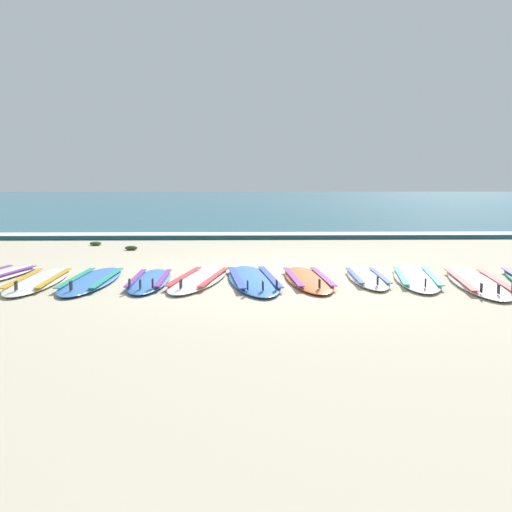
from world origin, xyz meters
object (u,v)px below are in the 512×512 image
surfboard_3 (150,280)px  surfboard_4 (199,279)px  surfboard_5 (253,279)px  surfboard_1 (39,280)px  surfboard_7 (367,278)px  surfboard_2 (92,280)px  surfboard_9 (478,282)px  surfboard_8 (416,278)px  surfboard_6 (308,279)px

surfboard_3 → surfboard_4: same height
surfboard_3 → surfboard_5: same height
surfboard_1 → surfboard_7: same height
surfboard_4 → surfboard_2: bearing=-177.3°
surfboard_3 → surfboard_9: bearing=-3.2°
surfboard_3 → surfboard_5: (1.38, 0.05, -0.00)m
surfboard_5 → surfboard_9: 2.95m
surfboard_1 → surfboard_4: 2.13m
surfboard_7 → surfboard_8: (0.67, -0.03, -0.00)m
surfboard_1 → surfboard_9: 5.79m
surfboard_5 → surfboard_7: 1.56m
surfboard_3 → surfboard_6: bearing=1.9°
surfboard_4 → surfboard_6: same height
surfboard_5 → surfboard_8: size_ratio=1.09×
surfboard_2 → surfboard_7: same height
surfboard_5 → surfboard_6: bearing=1.6°
surfboard_5 → surfboard_7: same height
surfboard_1 → surfboard_2: 0.70m
surfboard_7 → surfboard_9: same height
surfboard_2 → surfboard_7: (3.71, 0.11, 0.00)m
surfboard_3 → surfboard_8: same height
surfboard_7 → surfboard_8: size_ratio=0.82×
surfboard_1 → surfboard_3: (1.48, -0.04, 0.00)m
surfboard_3 → surfboard_6: same height
surfboard_8 → surfboard_7: bearing=177.4°
surfboard_2 → surfboard_4: bearing=2.7°
surfboard_1 → surfboard_3: size_ratio=1.15×
surfboard_2 → surfboard_6: same height
surfboard_4 → surfboard_8: bearing=0.2°
surfboard_7 → surfboard_9: bearing=-15.5°
surfboard_2 → surfboard_6: 2.89m
surfboard_5 → surfboard_9: bearing=-5.6°
surfboard_9 → surfboard_8: bearing=153.5°
surfboard_4 → surfboard_9: bearing=-5.3°
surfboard_4 → surfboard_5: 0.73m
surfboard_2 → surfboard_6: bearing=0.7°
surfboard_4 → surfboard_6: 1.47m
surfboard_5 → surfboard_9: (2.94, -0.29, 0.00)m
surfboard_8 → surfboard_6: bearing=-178.3°
surfboard_3 → surfboard_8: 3.61m
surfboard_6 → surfboard_2: bearing=-179.3°
surfboard_4 → surfboard_8: (2.95, 0.01, 0.00)m
surfboard_7 → surfboard_3: bearing=-177.2°
surfboard_2 → surfboard_8: same height
surfboard_1 → surfboard_9: size_ratio=0.89×
surfboard_8 → surfboard_1: bearing=-179.1°
surfboard_9 → surfboard_3: bearing=176.8°
surfboard_7 → surfboard_1: bearing=-178.6°
surfboard_1 → surfboard_6: size_ratio=1.02×
surfboard_5 → surfboard_4: bearing=175.8°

